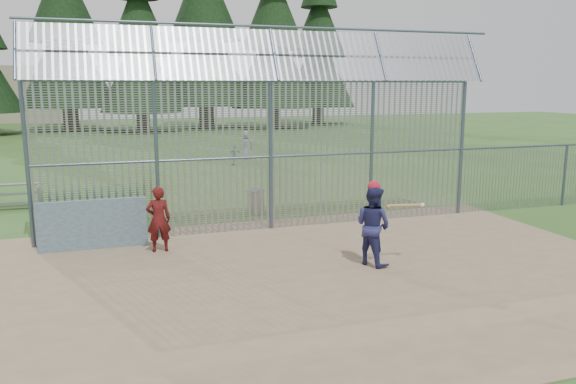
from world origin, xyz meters
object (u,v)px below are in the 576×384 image
object	(u,v)px
batter	(373,225)
trash_can	(256,201)
dugout_wall	(93,224)
onlooker	(159,219)

from	to	relation	value
batter	trash_can	size ratio (longest dim) A/B	2.12
trash_can	batter	bearing A→B (deg)	-78.73
batter	dugout_wall	bearing A→B (deg)	36.01
dugout_wall	onlooker	size ratio (longest dim) A/B	1.61
batter	onlooker	distance (m)	4.97
batter	onlooker	xyz separation A→B (m)	(-4.34, 2.43, -0.09)
trash_can	dugout_wall	bearing A→B (deg)	-151.49
dugout_wall	onlooker	bearing A→B (deg)	-25.52
batter	onlooker	size ratio (longest dim) A/B	1.12
batter	trash_can	bearing A→B (deg)	-14.39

